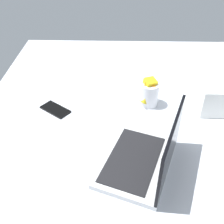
{
  "coord_description": "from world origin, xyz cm",
  "views": [
    {
      "loc": [
        91.16,
        -6.51,
        93.69
      ],
      "look_at": [
        -0.13,
        -8.88,
        24.0
      ],
      "focal_mm": 43.63,
      "sensor_mm": 36.0,
      "label": 1
    }
  ],
  "objects": [
    {
      "name": "cell_phone",
      "position": [
        -8.71,
        -35.36,
        18.4
      ],
      "size": [
        13.78,
        15.31,
        0.8
      ],
      "primitive_type": "cube",
      "rotation": [
        0.0,
        0.0,
        5.65
      ],
      "color": "black",
      "rests_on": "bed_mattress"
    },
    {
      "name": "snack_cup",
      "position": [
        -14.81,
        7.98,
        24.05
      ],
      "size": [
        9.37,
        9.23,
        13.78
      ],
      "color": "silver",
      "rests_on": "bed_mattress"
    },
    {
      "name": "laptop",
      "position": [
        24.28,
        3.63,
        22.41
      ],
      "size": [
        38.89,
        32.93,
        23.0
      ],
      "rotation": [
        0.0,
        0.0,
        -0.35
      ],
      "color": "#B7BABC",
      "rests_on": "bed_mattress"
    },
    {
      "name": "bed_mattress",
      "position": [
        0.0,
        0.0,
        9.0
      ],
      "size": [
        180.0,
        140.0,
        18.0
      ],
      "primitive_type": "cube",
      "color": "#B7BCC6",
      "rests_on": "ground"
    }
  ]
}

